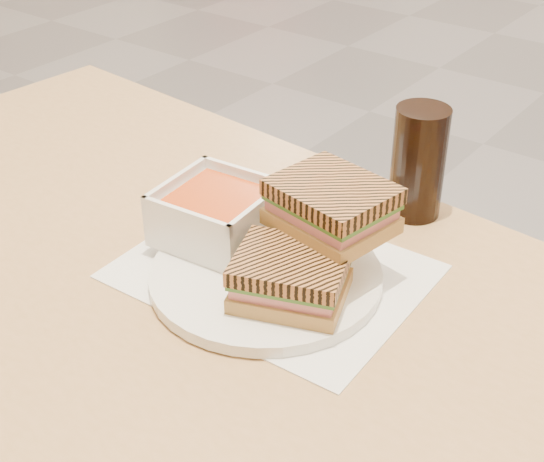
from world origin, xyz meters
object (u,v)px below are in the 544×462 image
Objects in this scene: main_table at (161,318)px; plate at (266,276)px; cola_glass at (418,162)px; panini_lower at (291,277)px; soup_bowl at (217,215)px.

plate is at bearing 10.02° from main_table.
cola_glass is (0.06, 0.25, 0.07)m from plate.
cola_glass is (0.01, 0.28, 0.03)m from panini_lower.
main_table is at bearing -169.98° from plate.
main_table is at bearing -178.80° from panini_lower.
cola_glass reaches higher than soup_bowl.
panini_lower is at bearing 1.20° from main_table.
plate is 1.81× the size of cola_glass.
cola_glass is (0.16, 0.23, 0.03)m from soup_bowl.
soup_bowl is at bearing 165.98° from plate.
main_table is 4.48× the size of plate.
soup_bowl is (-0.10, 0.02, 0.04)m from plate.
panini_lower is 0.28m from cola_glass.
cola_glass is at bearing 51.65° from main_table.
cola_glass reaches higher than plate.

